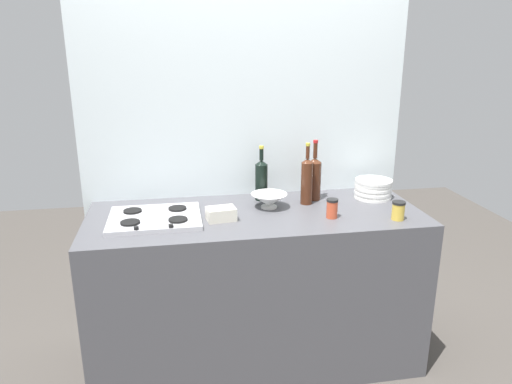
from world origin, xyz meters
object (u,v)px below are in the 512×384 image
object	(u,v)px
condiment_jar_rear	(398,210)
stovetop_hob	(155,218)
plate_stack	(373,189)
wine_bottle_leftmost	(307,180)
condiment_jar_front	(332,208)
wine_bottle_mid_left	(261,179)
butter_dish	(221,214)
mixing_bowl	(269,200)
wine_bottle_mid_right	(314,178)

from	to	relation	value
condiment_jar_rear	stovetop_hob	bearing A→B (deg)	170.68
plate_stack	wine_bottle_leftmost	size ratio (longest dim) A/B	0.63
stovetop_hob	condiment_jar_rear	xyz separation A→B (m)	(1.24, -0.20, 0.04)
wine_bottle_leftmost	condiment_jar_rear	world-z (taller)	wine_bottle_leftmost
plate_stack	condiment_jar_rear	distance (m)	0.37
condiment_jar_front	wine_bottle_mid_left	bearing A→B (deg)	130.47
butter_dish	condiment_jar_front	world-z (taller)	condiment_jar_front
mixing_bowl	butter_dish	xyz separation A→B (m)	(-0.28, -0.15, -0.01)
wine_bottle_mid_left	condiment_jar_front	xyz separation A→B (m)	(0.31, -0.36, -0.07)
condiment_jar_rear	wine_bottle_leftmost	bearing A→B (deg)	140.28
wine_bottle_mid_right	mixing_bowl	distance (m)	0.32
stovetop_hob	wine_bottle_leftmost	size ratio (longest dim) A/B	1.33
wine_bottle_leftmost	wine_bottle_mid_right	world-z (taller)	same
plate_stack	condiment_jar_front	bearing A→B (deg)	-140.68
wine_bottle_mid_right	butter_dish	distance (m)	0.63
stovetop_hob	plate_stack	world-z (taller)	plate_stack
mixing_bowl	condiment_jar_front	size ratio (longest dim) A/B	1.95
butter_dish	condiment_jar_front	bearing A→B (deg)	-6.42
wine_bottle_mid_left	wine_bottle_mid_right	bearing A→B (deg)	-8.96
stovetop_hob	mixing_bowl	distance (m)	0.63
wine_bottle_mid_right	butter_dish	xyz separation A→B (m)	(-0.57, -0.25, -0.10)
wine_bottle_mid_right	condiment_jar_front	distance (m)	0.32
stovetop_hob	plate_stack	bearing A→B (deg)	7.53
wine_bottle_mid_left	condiment_jar_rear	world-z (taller)	wine_bottle_mid_left
plate_stack	wine_bottle_mid_left	xyz separation A→B (m)	(-0.66, 0.08, 0.07)
wine_bottle_mid_right	wine_bottle_leftmost	bearing A→B (deg)	-133.32
wine_bottle_leftmost	condiment_jar_front	size ratio (longest dim) A/B	3.43
butter_dish	condiment_jar_rear	size ratio (longest dim) A/B	1.50
wine_bottle_mid_left	plate_stack	bearing A→B (deg)	-6.67
plate_stack	condiment_jar_front	world-z (taller)	plate_stack
plate_stack	butter_dish	world-z (taller)	plate_stack
plate_stack	wine_bottle_mid_right	world-z (taller)	wine_bottle_mid_right
wine_bottle_mid_left	condiment_jar_front	bearing A→B (deg)	-49.53
wine_bottle_leftmost	condiment_jar_rear	distance (m)	0.53
wine_bottle_mid_left	condiment_jar_front	world-z (taller)	wine_bottle_mid_left
wine_bottle_mid_left	wine_bottle_mid_right	xyz separation A→B (m)	(0.30, -0.05, 0.01)
wine_bottle_leftmost	mixing_bowl	world-z (taller)	wine_bottle_leftmost
stovetop_hob	wine_bottle_mid_right	bearing A→B (deg)	12.17
plate_stack	butter_dish	bearing A→B (deg)	-166.58
plate_stack	wine_bottle_mid_left	bearing A→B (deg)	173.33
butter_dish	wine_bottle_mid_right	bearing A→B (deg)	23.64
wine_bottle_mid_left	mixing_bowl	bearing A→B (deg)	-84.03
plate_stack	butter_dish	xyz separation A→B (m)	(-0.92, -0.22, -0.02)
condiment_jar_front	plate_stack	bearing A→B (deg)	39.32
mixing_bowl	condiment_jar_front	distance (m)	0.36
wine_bottle_leftmost	wine_bottle_mid_left	world-z (taller)	wine_bottle_leftmost
condiment_jar_front	condiment_jar_rear	distance (m)	0.34
wine_bottle_mid_right	butter_dish	size ratio (longest dim) A/B	2.39
plate_stack	wine_bottle_mid_left	distance (m)	0.67
butter_dish	mixing_bowl	bearing A→B (deg)	27.49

